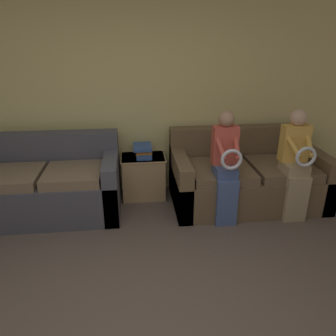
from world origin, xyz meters
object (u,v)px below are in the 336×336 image
Objects in this scene: side_shelf at (144,176)px; book_stack at (143,151)px; couch_main at (246,178)px; child_left_seated at (226,163)px; couch_side at (48,186)px; child_right_seated at (296,161)px.

book_stack is at bearing -36.48° from side_shelf.
child_left_seated is at bearing -134.82° from couch_main.
couch_main is 1.12× the size of couch_side.
side_shelf is (-1.26, 0.27, -0.03)m from couch_main.
child_right_seated is (2.77, -0.38, 0.34)m from couch_side.
child_left_seated is (1.98, -0.38, 0.35)m from couch_side.
couch_side is at bearing -165.82° from book_stack.
couch_main is at bearing -11.96° from book_stack.
child_left_seated is 2.23× the size of side_shelf.
side_shelf is at bearing 158.04° from child_right_seated.
child_right_seated reaches higher than side_shelf.
side_shelf is (1.12, 0.29, -0.05)m from couch_side.
side_shelf is at bearing 14.51° from couch_side.
couch_side is at bearing -179.56° from couch_main.
couch_side reaches higher than side_shelf.
couch_side is at bearing 172.23° from child_right_seated.
child_left_seated reaches higher than couch_side.
child_left_seated is at bearing -37.65° from book_stack.
couch_main is 5.94× the size of book_stack.
side_shelf is 0.34m from book_stack.
couch_main reaches higher than book_stack.
child_right_seated is 4.00× the size of book_stack.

